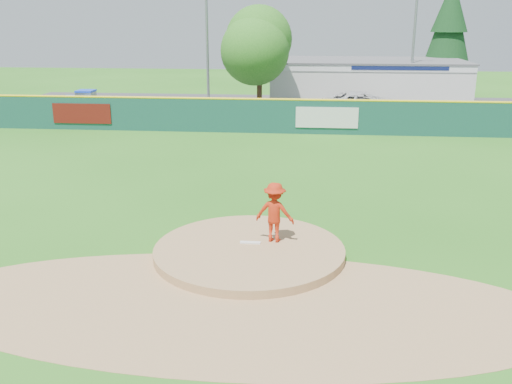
# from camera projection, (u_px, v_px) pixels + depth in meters

# --- Properties ---
(ground) EXTENTS (120.00, 120.00, 0.00)m
(ground) POSITION_uv_depth(u_px,v_px,m) (249.00, 255.00, 16.48)
(ground) COLOR #286B19
(ground) RESTS_ON ground
(pitchers_mound) EXTENTS (5.50, 5.50, 0.50)m
(pitchers_mound) POSITION_uv_depth(u_px,v_px,m) (249.00, 255.00, 16.48)
(pitchers_mound) COLOR #9E774C
(pitchers_mound) RESTS_ON ground
(pitching_rubber) EXTENTS (0.60, 0.15, 0.04)m
(pitching_rubber) POSITION_uv_depth(u_px,v_px,m) (250.00, 243.00, 16.68)
(pitching_rubber) COLOR white
(pitching_rubber) RESTS_ON pitchers_mound
(infield_dirt_arc) EXTENTS (15.40, 15.40, 0.01)m
(infield_dirt_arc) POSITION_uv_depth(u_px,v_px,m) (236.00, 305.00, 13.62)
(infield_dirt_arc) COLOR #9E774C
(infield_dirt_arc) RESTS_ON ground
(parking_lot) EXTENTS (44.00, 16.00, 0.02)m
(parking_lot) POSITION_uv_depth(u_px,v_px,m) (289.00, 110.00, 42.15)
(parking_lot) COLOR #38383A
(parking_lot) RESTS_ON ground
(pitcher) EXTENTS (1.26, 0.88, 1.78)m
(pitcher) POSITION_uv_depth(u_px,v_px,m) (275.00, 212.00, 16.62)
(pitcher) COLOR #B5270F
(pitcher) RESTS_ON pitchers_mound
(van) EXTENTS (6.19, 4.70, 1.56)m
(van) POSITION_uv_depth(u_px,v_px,m) (362.00, 103.00, 40.10)
(van) COLOR silver
(van) RESTS_ON parking_lot
(pool_building_grp) EXTENTS (15.20, 8.20, 3.31)m
(pool_building_grp) POSITION_uv_depth(u_px,v_px,m) (366.00, 81.00, 45.85)
(pool_building_grp) COLOR silver
(pool_building_grp) RESTS_ON ground
(fence_banners) EXTENTS (18.30, 0.04, 1.20)m
(fence_banners) POSITION_uv_depth(u_px,v_px,m) (202.00, 116.00, 33.67)
(fence_banners) COLOR #5E130D
(fence_banners) RESTS_ON ground
(playground_slide) EXTENTS (1.15, 3.23, 1.78)m
(playground_slide) POSITION_uv_depth(u_px,v_px,m) (86.00, 103.00, 39.18)
(playground_slide) COLOR blue
(playground_slide) RESTS_ON ground
(outfield_fence) EXTENTS (40.00, 0.14, 2.07)m
(outfield_fence) POSITION_uv_depth(u_px,v_px,m) (283.00, 115.00, 33.27)
(outfield_fence) COLOR #15443B
(outfield_fence) RESTS_ON ground
(deciduous_tree) EXTENTS (5.60, 5.60, 7.36)m
(deciduous_tree) POSITION_uv_depth(u_px,v_px,m) (260.00, 48.00, 39.09)
(deciduous_tree) COLOR #382314
(deciduous_tree) RESTS_ON ground
(conifer_tree) EXTENTS (4.40, 4.40, 9.50)m
(conifer_tree) POSITION_uv_depth(u_px,v_px,m) (449.00, 30.00, 47.87)
(conifer_tree) COLOR #382314
(conifer_tree) RESTS_ON ground
(light_pole_left) EXTENTS (1.75, 0.25, 11.00)m
(light_pole_left) POSITION_uv_depth(u_px,v_px,m) (207.00, 24.00, 40.92)
(light_pole_left) COLOR gray
(light_pole_left) RESTS_ON ground
(light_pole_right) EXTENTS (1.75, 0.25, 10.00)m
(light_pole_right) POSITION_uv_depth(u_px,v_px,m) (414.00, 32.00, 41.58)
(light_pole_right) COLOR gray
(light_pole_right) RESTS_ON ground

